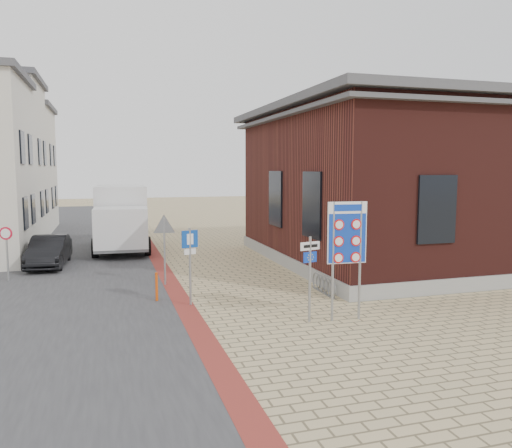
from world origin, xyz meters
TOP-DOWN VIEW (x-y plane):
  - ground at (0.00, 0.00)m, footprint 120.00×120.00m
  - road_strip at (-5.50, 15.00)m, footprint 7.00×60.00m
  - curb_strip at (-2.00, 10.00)m, footprint 0.60×40.00m
  - brick_building at (8.99, 7.00)m, footprint 13.00×13.00m
  - bike_rack at (2.65, 2.20)m, footprint 0.08×1.80m
  - sedan at (-6.50, 9.80)m, footprint 1.62×3.99m
  - box_truck at (-3.41, 13.31)m, footprint 2.86×6.27m
  - border_sign at (2.00, -0.64)m, footprint 1.10×0.13m
  - essen_sign at (1.00, -0.49)m, footprint 0.61×0.20m
  - parking_sign at (-1.80, 2.00)m, footprint 0.51×0.20m
  - yield_sign at (-2.22, 4.89)m, footprint 0.88×0.15m
  - speed_sign at (-7.64, 7.17)m, footprint 0.46×0.17m
  - bollard at (-2.72, 2.80)m, footprint 0.09×0.09m

SIDE VIEW (x-z plane):
  - ground at x=0.00m, z-range 0.00..0.00m
  - road_strip at x=-5.50m, z-range 0.00..0.02m
  - curb_strip at x=-2.00m, z-range 0.00..0.03m
  - bike_rack at x=2.65m, z-range -0.04..0.56m
  - bollard at x=-2.72m, z-range 0.00..0.91m
  - sedan at x=-6.50m, z-range 0.00..1.29m
  - speed_sign at x=-7.64m, z-range 0.31..2.32m
  - essen_sign at x=1.00m, z-range 0.36..2.68m
  - parking_sign at x=-1.80m, z-range 0.41..2.77m
  - box_truck at x=-3.41m, z-range 0.05..3.28m
  - yield_sign at x=-2.22m, z-range 0.65..3.12m
  - border_sign at x=2.00m, z-range 0.72..3.96m
  - brick_building at x=8.99m, z-range 0.09..6.89m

